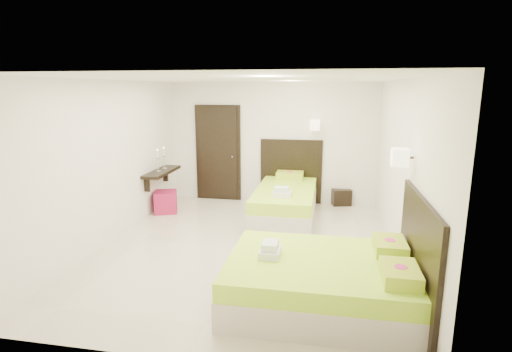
% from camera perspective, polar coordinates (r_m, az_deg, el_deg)
% --- Properties ---
extents(floor, '(5.50, 5.50, 0.00)m').
position_cam_1_polar(floor, '(6.42, -1.38, -10.17)').
color(floor, beige).
rests_on(floor, ground).
extents(bed_single, '(1.34, 2.23, 1.84)m').
position_cam_1_polar(bed_single, '(7.86, 4.29, -3.40)').
color(bed_single, beige).
rests_on(bed_single, ground).
extents(bed_double, '(2.13, 1.81, 1.76)m').
position_cam_1_polar(bed_double, '(4.81, 10.18, -14.33)').
color(bed_double, beige).
rests_on(bed_double, ground).
extents(nightstand, '(0.47, 0.44, 0.35)m').
position_cam_1_polar(nightstand, '(8.85, 12.01, -2.88)').
color(nightstand, black).
rests_on(nightstand, ground).
extents(ottoman, '(0.55, 0.55, 0.43)m').
position_cam_1_polar(ottoman, '(8.31, -12.77, -3.62)').
color(ottoman, maroon).
rests_on(ottoman, ground).
extents(door, '(1.02, 0.15, 2.14)m').
position_cam_1_polar(door, '(8.95, -5.43, 3.23)').
color(door, black).
rests_on(door, ground).
extents(console_shelf, '(0.35, 1.20, 0.78)m').
position_cam_1_polar(console_shelf, '(8.28, -13.38, 0.55)').
color(console_shelf, black).
rests_on(console_shelf, ground).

